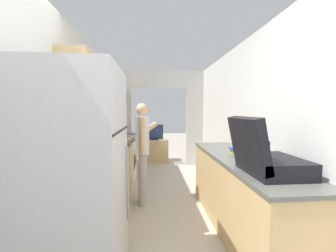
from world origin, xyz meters
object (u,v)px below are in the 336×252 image
(range_oven, at_px, (120,159))
(knife, at_px, (120,135))
(refrigerator, at_px, (78,179))
(book_stack, at_px, (241,152))
(television, at_px, (154,132))
(tv_cabinet, at_px, (154,150))
(suitcase, at_px, (264,157))
(person, at_px, (142,151))

(range_oven, xyz_separation_m, knife, (-0.05, 0.48, 0.46))
(refrigerator, xyz_separation_m, book_stack, (1.73, 0.74, 0.05))
(book_stack, distance_m, knife, 2.92)
(television, xyz_separation_m, knife, (-0.79, -1.14, 0.07))
(book_stack, relative_size, knife, 0.98)
(refrigerator, bearing_deg, tv_cabinet, 80.59)
(suitcase, distance_m, book_stack, 0.76)
(television, bearing_deg, knife, -124.86)
(television, height_order, knife, television)
(book_stack, bearing_deg, knife, 128.78)
(tv_cabinet, xyz_separation_m, television, (0.00, -0.04, 0.53))
(person, distance_m, book_stack, 1.47)
(television, bearing_deg, suitcase, -77.76)
(range_oven, height_order, knife, range_oven)
(knife, bearing_deg, refrigerator, -131.98)
(range_oven, distance_m, television, 1.82)
(television, bearing_deg, book_stack, -73.18)
(suitcase, distance_m, tv_cabinet, 4.36)
(refrigerator, relative_size, person, 1.15)
(television, distance_m, knife, 1.39)
(suitcase, xyz_separation_m, tv_cabinet, (-0.90, 4.20, -0.74))
(range_oven, bearing_deg, book_stack, -45.33)
(suitcase, relative_size, television, 1.16)
(person, xyz_separation_m, television, (0.23, 2.67, 0.00))
(range_oven, relative_size, book_stack, 3.43)
(range_oven, height_order, book_stack, range_oven)
(range_oven, height_order, person, person)
(suitcase, height_order, tv_cabinet, suitcase)
(refrigerator, bearing_deg, television, 80.50)
(refrigerator, xyz_separation_m, range_oven, (-0.05, 2.53, -0.45))
(range_oven, xyz_separation_m, suitcase, (1.64, -2.54, 0.59))
(suitcase, relative_size, knife, 1.83)
(suitcase, bearing_deg, book_stack, 80.05)
(television, bearing_deg, range_oven, -114.63)
(range_oven, distance_m, book_stack, 2.57)
(person, height_order, television, person)
(range_oven, relative_size, tv_cabinet, 1.35)
(knife, bearing_deg, person, -113.72)
(range_oven, height_order, tv_cabinet, range_oven)
(suitcase, relative_size, tv_cabinet, 0.74)
(person, bearing_deg, book_stack, -122.86)
(range_oven, bearing_deg, person, -64.18)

